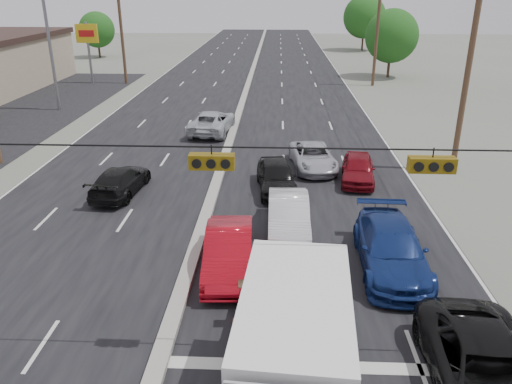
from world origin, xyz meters
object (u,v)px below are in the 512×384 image
tree_right_far (364,17)px  queue_car_c (313,157)px  red_sedan (229,252)px  queue_car_e (358,169)px  box_truck (295,336)px  tree_left_far (97,30)px  oncoming_far (212,122)px  queue_car_d (391,249)px  tree_right_mid (392,36)px  tan_sedan (274,363)px  oncoming_near (120,181)px  utility_pole_right_b (467,74)px  pole_sign_far (87,39)px  utility_pole_right_c (377,32)px  queue_car_a (276,177)px  utility_pole_left_c (121,31)px  black_suv (487,373)px  queue_car_b (288,217)px

tree_right_far → queue_car_c: size_ratio=1.76×
red_sedan → queue_car_e: size_ratio=1.14×
tree_right_far → box_truck: bearing=-99.9°
tree_left_far → oncoming_far: tree_left_far is taller
tree_left_far → queue_car_d: size_ratio=1.13×
tree_left_far → box_truck: 66.51m
tree_right_mid → tan_sedan: tree_right_mid is taller
tan_sedan → queue_car_d: (4.01, 5.81, 0.03)m
queue_car_c → oncoming_near: (-9.37, -4.00, 0.00)m
tree_right_far → red_sedan: tree_right_far is taller
utility_pole_right_b → pole_sign_far: (-28.50, 25.00, -0.70)m
box_truck → queue_car_c: box_truck is taller
utility_pole_right_c → queue_car_c: size_ratio=2.16×
tree_right_far → queue_car_a: (-13.00, -58.41, -4.22)m
tree_right_mid → queue_car_c: size_ratio=1.54×
box_truck → queue_car_c: size_ratio=1.43×
utility_pole_left_c → tree_right_far: utility_pole_left_c is taller
black_suv → queue_car_e: size_ratio=1.36×
utility_pole_left_c → tree_right_mid: bearing=10.3°
box_truck → black_suv: bearing=4.4°
tree_right_far → oncoming_near: (-20.41, -59.07, -4.31)m
pole_sign_far → queue_car_e: (23.10, -26.96, -3.73)m
pole_sign_far → oncoming_far: size_ratio=1.13×
black_suv → queue_car_c: bearing=103.6°
box_truck → queue_car_e: bearing=80.2°
tree_right_mid → black_suv: size_ratio=1.31×
queue_car_b → box_truck: bearing=-90.6°
oncoming_near → oncoming_far: size_ratio=0.84×
tree_right_mid → oncoming_near: bearing=-119.7°
utility_pole_left_c → queue_car_b: (16.00, -32.90, -4.36)m
tree_left_far → red_sedan: size_ratio=1.34×
queue_car_d → oncoming_far: queue_car_d is taller
tree_right_far → queue_car_c: tree_right_far is taller
queue_car_d → oncoming_far: 19.25m
tree_left_far → oncoming_far: size_ratio=1.15×
queue_car_a → oncoming_near: bearing=178.9°
tan_sedan → oncoming_near: bearing=118.0°
tree_right_mid → queue_car_c: 31.92m
queue_car_b → black_suv: bearing=-62.5°
utility_pole_left_c → oncoming_near: bearing=-74.4°
box_truck → queue_car_e: box_truck is taller
utility_pole_right_c → oncoming_near: 33.93m
black_suv → queue_car_b: (-4.53, 8.49, -0.01)m
queue_car_a → tree_left_far: bearing=111.1°
black_suv → queue_car_d: queue_car_d is taller
queue_car_c → queue_car_e: queue_car_e is taller
utility_pole_left_c → utility_pole_right_c: size_ratio=1.00×
utility_pole_right_b → queue_car_d: (-5.49, -10.45, -4.32)m
tan_sedan → oncoming_near: (-7.41, 12.19, -0.11)m
pole_sign_far → oncoming_far: 23.57m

